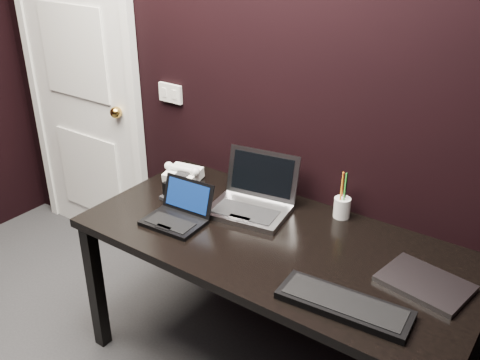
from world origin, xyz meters
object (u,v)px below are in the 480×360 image
Objects in this scene: closed_laptop at (425,283)px; mobile_phone at (166,193)px; pen_cup at (342,207)px; ext_keyboard at (344,304)px; door at (81,85)px; silver_laptop at (252,201)px; netbook at (178,214)px; desk_phone at (183,174)px; desk at (275,254)px.

mobile_phone is at bearing -177.67° from closed_laptop.
pen_cup is (-0.48, 0.28, 0.04)m from closed_laptop.
ext_keyboard is 2.16× the size of pen_cup.
door is 4.46× the size of ext_keyboard.
pen_cup is (1.79, -0.04, -0.25)m from door.
closed_laptop is (0.19, 0.29, -0.00)m from ext_keyboard.
mobile_phone reaches higher than ext_keyboard.
silver_laptop is 1.81× the size of pen_cup.
netbook reaches higher than closed_laptop.
silver_laptop reaches higher than desk_phone.
desk_phone is at bearing -170.76° from pen_cup.
desk is 8.10× the size of desk_phone.
door is at bearing 178.65° from pen_cup.
closed_laptop is at bearing -8.19° from door.
netbook is at bearing -52.52° from desk_phone.
silver_laptop is (-0.23, 0.15, 0.12)m from desk.
desk is at bearing -113.34° from pen_cup.
netbook reaches higher than desk_phone.
netbook is at bearing -22.60° from door.
closed_laptop is (2.27, -0.33, -0.29)m from door.
desk_phone is at bearing 127.48° from netbook.
silver_laptop is at bearing -153.91° from pen_cup.
desk_phone is at bearing 173.49° from closed_laptop.
silver_laptop is 0.41m from pen_cup.
desk_phone is (-0.25, 0.33, 0.00)m from netbook.
desk_phone reaches higher than desk.
pen_cup is at bearing 9.24° from desk_phone.
mobile_phone is (-0.18, 0.13, -0.00)m from netbook.
mobile_phone is 0.84m from pen_cup.
pen_cup is (-0.29, 0.57, 0.04)m from ext_keyboard.
closed_laptop is 1.65× the size of desk_phone.
desk_phone is at bearing 174.39° from silver_laptop.
door reaches higher than pen_cup.
pen_cup reaches higher than mobile_phone.
ext_keyboard is (0.43, -0.24, 0.09)m from desk.
pen_cup is at bearing 38.50° from netbook.
door is 1.46m from silver_laptop.
silver_laptop is 1.17× the size of closed_laptop.
silver_laptop is 0.46m from desk_phone.
mobile_phone is (0.07, -0.20, -0.01)m from desk_phone.
desk is at bearing 150.85° from ext_keyboard.
desk_phone reaches higher than ext_keyboard.
netbook is 1.32× the size of desk_phone.
desk is 7.65× the size of pen_cup.
mobile_phone is at bearing -71.66° from desk_phone.
silver_laptop is at bearing -8.90° from door.
desk_phone is (0.96, -0.18, -0.27)m from door.
door is 1.73m from desk.
mobile_phone is (-0.62, -0.00, 0.11)m from desk.
pen_cup is at bearing 23.63° from mobile_phone.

